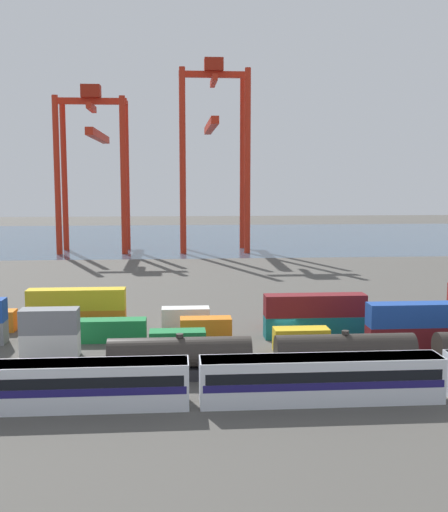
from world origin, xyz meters
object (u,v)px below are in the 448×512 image
object	(u,v)px
shipping_container_2	(178,342)
gantry_crane_central	(213,138)
shipping_container_18	(291,316)
gantry_crane_west	(94,151)
freight_tank_row	(345,354)
shipping_container_19	(394,314)
passenger_train	(321,377)
shipping_container_9	(206,328)

from	to	relation	value
shipping_container_2	gantry_crane_central	bearing A→B (deg)	84.38
shipping_container_18	gantry_crane_west	world-z (taller)	gantry_crane_west
gantry_crane_central	freight_tank_row	bearing A→B (deg)	-86.75
gantry_crane_west	gantry_crane_central	xyz separation A→B (m)	(31.16, -0.37, 3.42)
freight_tank_row	shipping_container_19	xyz separation A→B (m)	(12.12, 20.30, -0.73)
gantry_crane_west	freight_tank_row	bearing A→B (deg)	-71.17
freight_tank_row	gantry_crane_west	xyz separation A→B (m)	(-37.36, 109.54, 24.05)
passenger_train	gantry_crane_central	size ratio (longest dim) A/B	1.29
shipping_container_9	gantry_crane_west	xyz separation A→B (m)	(-24.57, 95.24, 24.78)
passenger_train	gantry_crane_central	bearing A→B (deg)	91.06
shipping_container_9	gantry_crane_west	world-z (taller)	gantry_crane_west
shipping_container_2	shipping_container_19	world-z (taller)	same
shipping_container_19	gantry_crane_central	bearing A→B (deg)	101.65
shipping_container_2	shipping_container_19	xyz separation A→B (m)	(28.25, 12.01, 0.00)
shipping_container_18	gantry_crane_west	xyz separation A→B (m)	(-35.88, 89.24, 24.78)
freight_tank_row	gantry_crane_west	distance (m)	118.20
shipping_container_2	shipping_container_18	size ratio (longest dim) A/B	1.00
shipping_container_2	shipping_container_9	size ratio (longest dim) A/B	1.00
shipping_container_2	gantry_crane_central	size ratio (longest dim) A/B	0.12
shipping_container_9	shipping_container_19	world-z (taller)	same
passenger_train	gantry_crane_west	distance (m)	123.80
shipping_container_2	shipping_container_19	distance (m)	30.70
passenger_train	shipping_container_9	bearing A→B (deg)	112.09
shipping_container_9	passenger_train	bearing A→B (deg)	-67.91
shipping_container_2	gantry_crane_central	world-z (taller)	gantry_crane_central
passenger_train	gantry_crane_central	distance (m)	119.63
gantry_crane_west	gantry_crane_central	world-z (taller)	gantry_crane_central
freight_tank_row	shipping_container_9	world-z (taller)	freight_tank_row
shipping_container_18	gantry_crane_central	xyz separation A→B (m)	(-4.72, 88.87, 28.20)
passenger_train	freight_tank_row	xyz separation A→B (m)	(4.04, 7.27, -0.11)
freight_tank_row	shipping_container_19	distance (m)	23.65
shipping_container_19	passenger_train	bearing A→B (deg)	-120.38
shipping_container_2	shipping_container_19	bearing A→B (deg)	23.03
gantry_crane_central	gantry_crane_west	bearing A→B (deg)	179.32
shipping_container_2	passenger_train	bearing A→B (deg)	-52.16
passenger_train	shipping_container_2	xyz separation A→B (m)	(-12.09, 15.56, -0.84)
passenger_train	shipping_container_9	distance (m)	23.29
shipping_container_2	shipping_container_9	distance (m)	6.87
freight_tank_row	shipping_container_2	xyz separation A→B (m)	(-16.12, 8.29, -0.73)
passenger_train	gantry_crane_west	xyz separation A→B (m)	(-33.32, 116.81, 23.93)
gantry_crane_central	passenger_train	bearing A→B (deg)	-88.94
shipping_container_19	gantry_crane_west	bearing A→B (deg)	119.01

